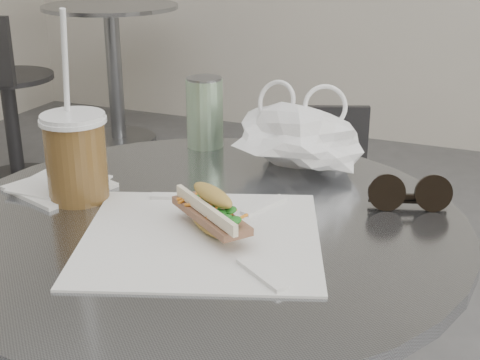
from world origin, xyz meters
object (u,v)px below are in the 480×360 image
at_px(bg_table, 114,58).
at_px(drink_can, 205,112).
at_px(chair_far, 321,239).
at_px(banh_mi, 211,211).
at_px(iced_coffee, 76,156).
at_px(bg_chair, 5,110).
at_px(sunglasses, 409,196).

height_order(bg_table, drink_can, drink_can).
bearing_deg(chair_far, drink_can, 60.58).
bearing_deg(banh_mi, iced_coffee, -151.41).
xyz_separation_m(bg_chair, banh_mi, (1.74, -1.51, 0.42)).
bearing_deg(iced_coffee, banh_mi, -7.64).
distance_m(bg_table, bg_chair, 0.75).
bearing_deg(banh_mi, sunglasses, 75.22).
relative_size(bg_table, chair_far, 1.14).
bearing_deg(bg_chair, sunglasses, -43.76).
bearing_deg(bg_table, drink_can, -52.52).
relative_size(iced_coffee, sunglasses, 2.37).
bearing_deg(banh_mi, chair_far, 132.22).
distance_m(banh_mi, iced_coffee, 0.25).
bearing_deg(iced_coffee, sunglasses, 18.34).
relative_size(banh_mi, iced_coffee, 0.66).
bearing_deg(banh_mi, bg_chair, 175.29).
relative_size(chair_far, iced_coffee, 2.25).
distance_m(banh_mi, drink_can, 0.39).
bearing_deg(drink_can, bg_table, 127.48).
relative_size(bg_chair, drink_can, 5.98).
xyz_separation_m(sunglasses, drink_can, (-0.41, 0.15, 0.04)).
height_order(banh_mi, sunglasses, banh_mi).
xyz_separation_m(banh_mi, drink_can, (-0.17, 0.34, 0.03)).
height_order(bg_chair, banh_mi, banh_mi).
bearing_deg(chair_far, bg_table, -62.52).
xyz_separation_m(chair_far, bg_chair, (-1.64, 0.58, 0.06)).
distance_m(iced_coffee, sunglasses, 0.50).
distance_m(sunglasses, drink_can, 0.44).
distance_m(bg_table, banh_mi, 2.79).
bearing_deg(chair_far, iced_coffee, 59.04).
relative_size(banh_mi, drink_can, 1.44).
height_order(chair_far, iced_coffee, iced_coffee).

